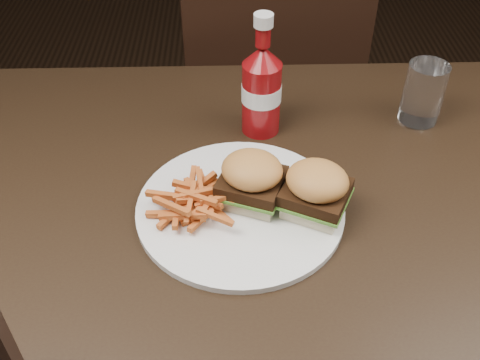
{
  "coord_description": "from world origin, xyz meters",
  "views": [
    {
      "loc": [
        -0.1,
        -0.58,
        1.32
      ],
      "look_at": [
        -0.09,
        0.0,
        0.8
      ],
      "focal_mm": 42.0,
      "sensor_mm": 36.0,
      "label": 1
    }
  ],
  "objects_px": {
    "chair_far": "(258,111)",
    "plate": "(240,208)",
    "dining_table": "(300,216)",
    "tumbler": "(423,93)",
    "ketchup_bottle": "(261,99)"
  },
  "relations": [
    {
      "from": "chair_far",
      "to": "plate",
      "type": "bearing_deg",
      "value": 75.96
    },
    {
      "from": "plate",
      "to": "ketchup_bottle",
      "type": "height_order",
      "value": "ketchup_bottle"
    },
    {
      "from": "plate",
      "to": "dining_table",
      "type": "bearing_deg",
      "value": 4.4
    },
    {
      "from": "plate",
      "to": "tumbler",
      "type": "xyz_separation_m",
      "value": [
        0.31,
        0.21,
        0.05
      ]
    },
    {
      "from": "chair_far",
      "to": "tumbler",
      "type": "bearing_deg",
      "value": 107.49
    },
    {
      "from": "chair_far",
      "to": "ketchup_bottle",
      "type": "bearing_deg",
      "value": 78.25
    },
    {
      "from": "chair_far",
      "to": "ketchup_bottle",
      "type": "xyz_separation_m",
      "value": [
        -0.03,
        -0.51,
        0.38
      ]
    },
    {
      "from": "ketchup_bottle",
      "to": "plate",
      "type": "bearing_deg",
      "value": -101.43
    },
    {
      "from": "chair_far",
      "to": "ketchup_bottle",
      "type": "relative_size",
      "value": 3.38
    },
    {
      "from": "chair_far",
      "to": "plate",
      "type": "xyz_separation_m",
      "value": [
        -0.07,
        -0.71,
        0.33
      ]
    },
    {
      "from": "dining_table",
      "to": "plate",
      "type": "relative_size",
      "value": 4.06
    },
    {
      "from": "tumbler",
      "to": "dining_table",
      "type": "bearing_deg",
      "value": -137.04
    },
    {
      "from": "dining_table",
      "to": "tumbler",
      "type": "bearing_deg",
      "value": 42.96
    },
    {
      "from": "ketchup_bottle",
      "to": "chair_far",
      "type": "bearing_deg",
      "value": 86.76
    },
    {
      "from": "dining_table",
      "to": "chair_far",
      "type": "xyz_separation_m",
      "value": [
        -0.02,
        0.7,
        -0.3
      ]
    }
  ]
}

